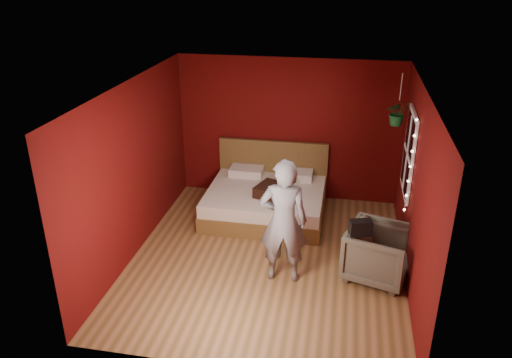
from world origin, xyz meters
The scene contains 10 objects.
floor centered at (0.00, 0.00, 0.00)m, with size 4.50×4.50×0.00m, color #97653C.
room_walls centered at (0.00, 0.00, 1.68)m, with size 4.04×4.54×2.62m.
window centered at (1.97, 0.90, 1.50)m, with size 0.05×0.97×1.27m.
fairy_lights centered at (1.94, 0.37, 1.50)m, with size 0.04×0.04×1.45m.
bed centered at (-0.25, 1.44, 0.29)m, with size 2.01×1.71×1.10m.
person centered at (0.29, -0.44, 0.90)m, with size 0.66×0.43×1.80m, color slate.
armchair centered at (1.60, -0.17, 0.39)m, with size 0.83×0.86×0.78m, color #5D5A49.
handbag centered at (1.31, -0.38, 0.88)m, with size 0.29×0.15×0.21m, color black.
throw_pillow centered at (-0.09, 1.14, 0.59)m, with size 0.51×0.51×0.18m, color black.
hanging_plant centered at (1.78, 1.29, 2.00)m, with size 0.36×0.31×0.80m.
Camera 1 is at (1.01, -6.30, 4.16)m, focal length 35.00 mm.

